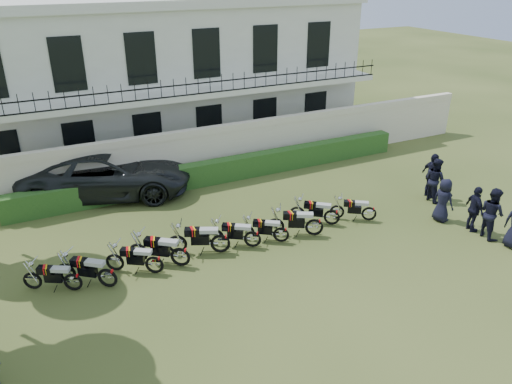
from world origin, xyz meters
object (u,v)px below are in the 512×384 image
officer_2 (475,209)px  officer_4 (435,180)px  motorcycle_2 (154,261)px  officer_1 (492,213)px  suv (106,173)px  motorcycle_1 (107,273)px  motorcycle_8 (332,214)px  officer_3 (443,200)px  motorcycle_3 (180,252)px  motorcycle_5 (253,235)px  motorcycle_7 (315,223)px  motorcycle_9 (369,210)px  motorcycle_6 (281,231)px  motorcycle_4 (220,239)px  officer_5 (432,176)px  motorcycle_0 (72,278)px

officer_2 → officer_4: 2.60m
motorcycle_2 → officer_1: (11.20, -2.95, 0.47)m
suv → officer_1: bearing=-112.1°
motorcycle_1 → motorcycle_8: motorcycle_1 is taller
motorcycle_8 → officer_3: bearing=-72.0°
motorcycle_2 → motorcycle_3: size_ratio=0.94×
motorcycle_2 → officer_3: bearing=-64.0°
motorcycle_5 → motorcycle_8: size_ratio=1.06×
officer_1 → motorcycle_7: bearing=74.2°
motorcycle_3 → officer_1: size_ratio=0.91×
officer_4 → motorcycle_9: bearing=97.6°
motorcycle_6 → officer_4: size_ratio=0.82×
motorcycle_4 → officer_2: (8.72, -2.59, 0.33)m
officer_5 → motorcycle_3: bearing=95.2°
motorcycle_6 → motorcycle_0: bearing=122.7°
suv → officer_4: (11.72, -6.46, -0.04)m
officer_4 → officer_2: bearing=169.4°
motorcycle_1 → motorcycle_6: bearing=-51.1°
motorcycle_3 → officer_2: 10.46m
motorcycle_2 → motorcycle_9: size_ratio=1.08×
motorcycle_6 → motorcycle_9: motorcycle_6 is taller
motorcycle_1 → officer_3: (12.06, -1.19, 0.34)m
motorcycle_0 → motorcycle_6: (6.84, -0.25, -0.01)m
motorcycle_0 → officer_4: officer_4 is taller
motorcycle_2 → suv: suv is taller
motorcycle_7 → motorcycle_3: bearing=116.5°
motorcycle_4 → officer_1: officer_1 is taller
suv → officer_3: (10.71, -7.91, -0.11)m
motorcycle_6 → officer_3: size_ratio=0.89×
motorcycle_3 → motorcycle_7: (4.87, -0.21, -0.01)m
motorcycle_6 → officer_1: officer_1 is taller
motorcycle_7 → motorcycle_8: size_ratio=1.20×
motorcycle_5 → officer_4: (8.21, 0.09, 0.44)m
motorcycle_4 → motorcycle_7: size_ratio=1.07×
motorcycle_3 → officer_3: 9.86m
motorcycle_9 → officer_2: officer_2 is taller
motorcycle_1 → motorcycle_6: motorcycle_1 is taller
motorcycle_8 → suv: (-6.82, 6.41, 0.48)m
motorcycle_6 → motorcycle_2: bearing=123.9°
motorcycle_8 → officer_2: size_ratio=0.88×
motorcycle_7 → motorcycle_8: (1.01, 0.39, -0.04)m
motorcycle_0 → motorcycle_6: motorcycle_0 is taller
motorcycle_2 → motorcycle_8: (6.73, 0.20, 0.00)m
motorcycle_8 → officer_4: 4.92m
motorcycle_4 → motorcycle_8: (4.43, -0.01, -0.06)m
motorcycle_2 → motorcycle_5: size_ratio=1.00×
motorcycle_5 → motorcycle_0: bearing=122.5°
motorcycle_5 → motorcycle_8: 3.32m
motorcycle_8 → motorcycle_9: size_ratio=1.02×
motorcycle_5 → motorcycle_6: (1.03, -0.13, -0.03)m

